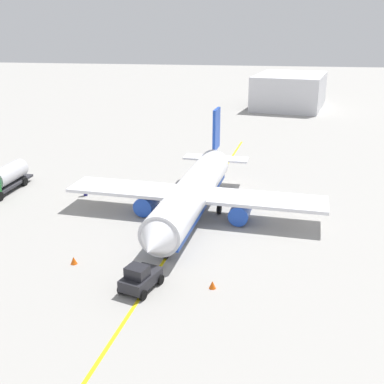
{
  "coord_description": "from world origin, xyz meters",
  "views": [
    {
      "loc": [
        47.28,
        7.54,
        19.93
      ],
      "look_at": [
        0.0,
        0.0,
        3.0
      ],
      "focal_mm": 44.68,
      "sensor_mm": 36.0,
      "label": 1
    }
  ],
  "objects_px": {
    "pushback_tug": "(140,278)",
    "refueling_worker": "(85,189)",
    "airplane": "(193,193)",
    "safety_cone_nose": "(74,260)",
    "safety_cone_wingtip": "(212,285)",
    "fuel_tanker": "(4,178)"
  },
  "relations": [
    {
      "from": "pushback_tug",
      "to": "refueling_worker",
      "type": "distance_m",
      "value": 23.66
    },
    {
      "from": "airplane",
      "to": "safety_cone_nose",
      "type": "xyz_separation_m",
      "value": [
        12.43,
        -8.64,
        -2.37
      ]
    },
    {
      "from": "safety_cone_wingtip",
      "to": "safety_cone_nose",
      "type": "bearing_deg",
      "value": -99.79
    },
    {
      "from": "airplane",
      "to": "refueling_worker",
      "type": "xyz_separation_m",
      "value": [
        -4.57,
        -14.07,
        -1.88
      ]
    },
    {
      "from": "safety_cone_nose",
      "to": "safety_cone_wingtip",
      "type": "xyz_separation_m",
      "value": [
        2.16,
        12.49,
        -0.02
      ]
    },
    {
      "from": "airplane",
      "to": "safety_cone_nose",
      "type": "distance_m",
      "value": 15.32
    },
    {
      "from": "pushback_tug",
      "to": "safety_cone_nose",
      "type": "xyz_separation_m",
      "value": [
        -3.2,
        -6.87,
        -0.67
      ]
    },
    {
      "from": "pushback_tug",
      "to": "refueling_worker",
      "type": "height_order",
      "value": "pushback_tug"
    },
    {
      "from": "pushback_tug",
      "to": "refueling_worker",
      "type": "relative_size",
      "value": 2.36
    },
    {
      "from": "pushback_tug",
      "to": "safety_cone_nose",
      "type": "bearing_deg",
      "value": -114.99
    },
    {
      "from": "fuel_tanker",
      "to": "safety_cone_wingtip",
      "type": "relative_size",
      "value": 14.97
    },
    {
      "from": "airplane",
      "to": "safety_cone_wingtip",
      "type": "xyz_separation_m",
      "value": [
        14.59,
        3.86,
        -2.38
      ]
    },
    {
      "from": "fuel_tanker",
      "to": "pushback_tug",
      "type": "relative_size",
      "value": 2.36
    },
    {
      "from": "fuel_tanker",
      "to": "safety_cone_nose",
      "type": "distance_m",
      "value": 23.24
    },
    {
      "from": "fuel_tanker",
      "to": "safety_cone_nose",
      "type": "bearing_deg",
      "value": 43.37
    },
    {
      "from": "pushback_tug",
      "to": "safety_cone_nose",
      "type": "relative_size",
      "value": 6.03
    },
    {
      "from": "safety_cone_nose",
      "to": "airplane",
      "type": "bearing_deg",
      "value": 145.22
    },
    {
      "from": "safety_cone_nose",
      "to": "safety_cone_wingtip",
      "type": "bearing_deg",
      "value": 80.21
    },
    {
      "from": "airplane",
      "to": "safety_cone_wingtip",
      "type": "height_order",
      "value": "airplane"
    },
    {
      "from": "airplane",
      "to": "refueling_worker",
      "type": "height_order",
      "value": "airplane"
    },
    {
      "from": "safety_cone_nose",
      "to": "safety_cone_wingtip",
      "type": "distance_m",
      "value": 12.68
    },
    {
      "from": "fuel_tanker",
      "to": "safety_cone_nose",
      "type": "xyz_separation_m",
      "value": [
        16.87,
        15.93,
        -1.38
      ]
    }
  ]
}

